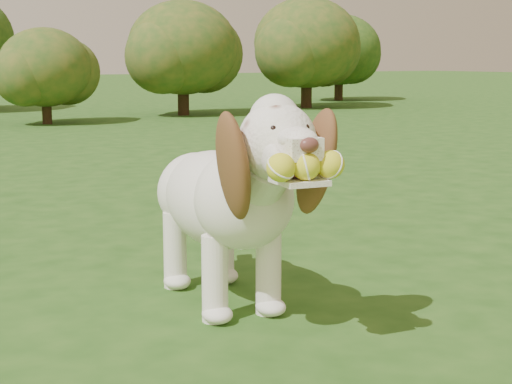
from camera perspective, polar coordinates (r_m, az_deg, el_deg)
ground at (r=2.59m, az=3.53°, el=-10.48°), size 80.00×80.00×0.00m
dog at (r=2.78m, az=-2.01°, el=-0.11°), size 0.51×1.21×0.79m
shrub_f at (r=14.39m, az=3.72°, el=10.77°), size 1.91×1.91×1.98m
shrub_h at (r=16.99m, az=6.08°, el=10.25°), size 1.76×1.76×1.82m
shrub_d at (r=12.52m, az=-5.36°, el=10.41°), size 1.73×1.73×1.79m
shrub_c at (r=11.16m, az=-15.10°, el=8.74°), size 1.26×1.26×1.31m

